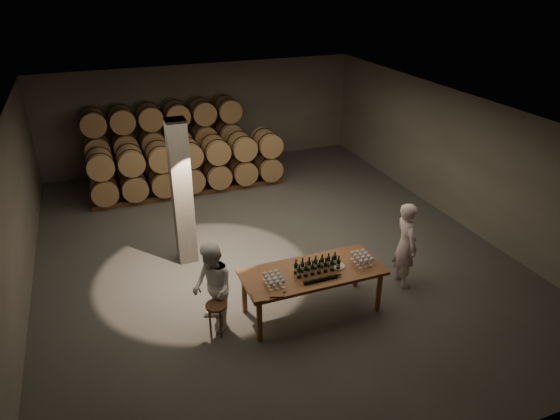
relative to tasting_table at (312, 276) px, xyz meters
name	(u,v)px	position (x,y,z in m)	size (l,w,h in m)	color
room	(182,193)	(-1.80, 2.70, 0.80)	(12.00, 12.00, 12.00)	#514F4C
tasting_table	(312,276)	(0.00, 0.00, 0.00)	(2.60, 1.10, 0.90)	brown
barrel_stack_back	(165,139)	(-1.35, 7.70, 0.40)	(4.70, 0.95, 2.31)	brown
barrel_stack_front	(189,165)	(-0.96, 6.30, 0.03)	(5.48, 0.95, 1.57)	brown
bottle_cluster	(317,266)	(0.07, -0.04, 0.21)	(0.86, 0.23, 0.30)	black
lying_bottles	(321,279)	(0.01, -0.34, 0.14)	(0.74, 0.07, 0.07)	black
glass_cluster_left	(274,278)	(-0.80, -0.13, 0.22)	(0.30, 0.41, 0.17)	silver
glass_cluster_right	(362,256)	(0.98, -0.07, 0.23)	(0.31, 0.42, 0.18)	silver
plate	(337,266)	(0.49, -0.03, 0.11)	(0.28, 0.28, 0.02)	silver
notebook_near	(276,294)	(-0.88, -0.45, 0.12)	(0.22, 0.18, 0.03)	brown
notebook_corner	(259,297)	(-1.18, -0.42, 0.12)	(0.22, 0.27, 0.02)	brown
pen	(283,293)	(-0.76, -0.44, 0.11)	(0.01, 0.01, 0.14)	black
stool	(217,310)	(-1.82, 0.00, -0.28)	(0.38, 0.38, 0.63)	brown
person_man	(406,245)	(2.12, 0.19, 0.11)	(0.66, 0.43, 1.81)	white
person_woman	(213,288)	(-1.82, 0.21, 0.05)	(0.82, 0.64, 1.70)	white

